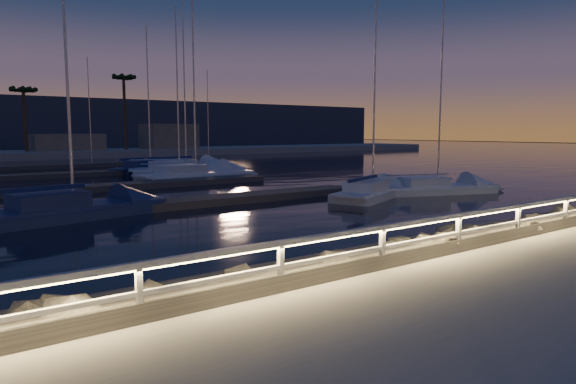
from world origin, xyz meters
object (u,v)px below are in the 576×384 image
sailboat_c (371,191)px  sailboat_k (149,168)px  sailboat_g (177,170)px  sailboat_h (193,174)px  sailboat_d (435,187)px  sailboat_l (184,167)px  sailboat_b (68,209)px  guard_rail (434,228)px

sailboat_c → sailboat_k: bearing=74.6°
sailboat_g → sailboat_h: size_ratio=0.89×
sailboat_d → sailboat_c: bearing=-168.2°
sailboat_d → sailboat_l: sailboat_l is taller
sailboat_b → sailboat_g: sailboat_g is taller
guard_rail → sailboat_b: (-5.54, 15.55, -0.91)m
sailboat_c → sailboat_h: sailboat_h is taller
sailboat_g → sailboat_l: sailboat_l is taller
sailboat_b → sailboat_c: size_ratio=1.10×
sailboat_g → sailboat_h: (-0.99, -5.37, 0.01)m
sailboat_b → guard_rail: bearing=-82.0°
sailboat_d → sailboat_g: (-7.54, 22.32, 0.05)m
sailboat_b → sailboat_c: bearing=-21.5°
sailboat_g → sailboat_l: bearing=73.7°
guard_rail → sailboat_b: 16.54m
sailboat_g → sailboat_h: 5.46m
guard_rail → sailboat_l: (9.88, 37.06, -0.92)m
sailboat_k → sailboat_d: bearing=-94.6°
guard_rail → sailboat_k: sailboat_k is taller
sailboat_b → sailboat_d: size_ratio=1.08×
sailboat_h → sailboat_k: bearing=83.9°
sailboat_g → sailboat_k: bearing=120.0°
guard_rail → sailboat_l: bearing=75.1°
sailboat_h → sailboat_k: (0.15, 9.95, -0.03)m
sailboat_g → sailboat_k: size_ratio=1.06×
guard_rail → sailboat_k: size_ratio=3.19×
sailboat_d → sailboat_g: size_ratio=0.89×
sailboat_l → sailboat_h: bearing=-123.0°
sailboat_b → sailboat_l: size_ratio=0.88×
sailboat_h → sailboat_d: bearing=-68.5°
sailboat_k → sailboat_b: bearing=-140.3°
sailboat_k → sailboat_l: bearing=-56.4°
sailboat_c → sailboat_d: bearing=-30.6°
sailboat_b → sailboat_d: sailboat_b is taller
sailboat_b → sailboat_g: (13.48, 18.84, -0.01)m
sailboat_b → sailboat_l: sailboat_l is taller
sailboat_c → sailboat_l: sailboat_l is taller
sailboat_c → sailboat_g: (-2.61, 21.65, 0.04)m
sailboat_c → sailboat_k: (-3.44, 26.23, 0.02)m
sailboat_c → sailboat_l: 24.33m
sailboat_l → sailboat_b: bearing=-138.7°
sailboat_l → sailboat_g: bearing=-139.1°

